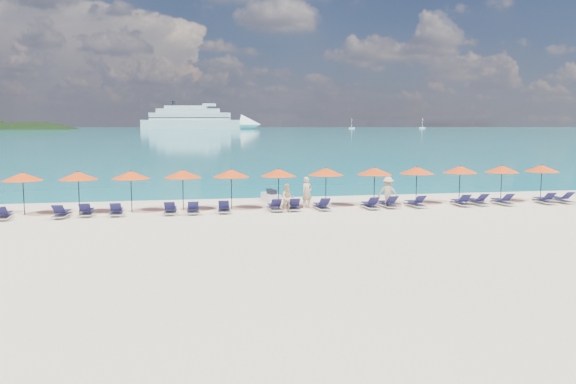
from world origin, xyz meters
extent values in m
plane|color=beige|center=(0.00, 0.00, 0.00)|extent=(1400.00, 1400.00, 0.00)
cube|color=#1FA9B2|center=(0.00, 660.00, 0.01)|extent=(1600.00, 1300.00, 0.01)
ellipsoid|color=black|center=(-150.00, 560.00, -35.00)|extent=(162.00, 126.00, 85.50)
cube|color=white|center=(4.84, 566.79, 4.67)|extent=(104.17, 44.13, 9.34)
cone|color=white|center=(64.50, 551.17, 4.67)|extent=(25.10, 25.10, 20.56)
cube|color=white|center=(3.03, 567.27, 13.08)|extent=(83.57, 36.20, 7.48)
cube|color=white|center=(1.22, 567.74, 18.69)|extent=(65.20, 29.71, 4.67)
cube|color=white|center=(-0.58, 568.22, 22.43)|extent=(44.60, 21.79, 3.27)
cube|color=black|center=(3.03, 567.27, 11.68)|extent=(84.62, 36.65, 0.84)
cube|color=black|center=(3.03, 567.27, 14.95)|extent=(82.53, 35.76, 0.84)
cylinder|color=black|center=(-13.06, 571.48, 26.17)|extent=(4.11, 4.11, 5.14)
cube|color=white|center=(177.36, 568.14, 0.83)|extent=(6.22, 2.07, 1.66)
cylinder|color=white|center=(177.36, 568.14, 6.22)|extent=(0.37, 0.37, 10.37)
cube|color=white|center=(264.58, 579.13, 0.89)|extent=(6.69, 2.23, 1.78)
cylinder|color=white|center=(264.58, 579.13, 6.69)|extent=(0.40, 0.40, 11.15)
cube|color=silver|center=(-0.09, 8.22, 0.26)|extent=(1.01, 2.12, 0.47)
cube|color=black|center=(-0.07, 8.05, 0.60)|extent=(0.53, 0.90, 0.30)
cylinder|color=black|center=(-0.15, 8.73, 0.72)|extent=(0.47, 0.11, 0.05)
imported|color=#DEB587|center=(1.47, 5.00, 0.89)|extent=(0.76, 0.64, 1.79)
imported|color=#DEB587|center=(0.12, 3.68, 0.78)|extent=(0.76, 0.45, 1.55)
imported|color=#DEB587|center=(6.02, 4.31, 0.89)|extent=(1.27, 0.98, 1.78)
cylinder|color=black|center=(-13.62, 5.46, 1.10)|extent=(0.05, 0.05, 2.20)
cone|color=#E53F0E|center=(-13.62, 5.46, 2.02)|extent=(2.10, 2.10, 0.42)
sphere|color=black|center=(-13.62, 5.46, 2.24)|extent=(0.08, 0.08, 0.08)
cylinder|color=black|center=(-10.88, 5.55, 1.10)|extent=(0.05, 0.05, 2.20)
cone|color=#E53F0E|center=(-10.88, 5.55, 2.02)|extent=(2.10, 2.10, 0.42)
sphere|color=black|center=(-10.88, 5.55, 2.24)|extent=(0.08, 0.08, 0.08)
cylinder|color=black|center=(-8.16, 5.47, 1.10)|extent=(0.05, 0.05, 2.20)
cone|color=#E53F0E|center=(-8.16, 5.47, 2.02)|extent=(2.10, 2.10, 0.42)
sphere|color=black|center=(-8.16, 5.47, 2.24)|extent=(0.08, 0.08, 0.08)
cylinder|color=black|center=(-5.42, 5.56, 1.10)|extent=(0.05, 0.05, 2.20)
cone|color=#E53F0E|center=(-5.42, 5.56, 2.02)|extent=(2.10, 2.10, 0.42)
sphere|color=black|center=(-5.42, 5.56, 2.24)|extent=(0.08, 0.08, 0.08)
cylinder|color=black|center=(-2.75, 5.46, 1.10)|extent=(0.05, 0.05, 2.20)
cone|color=#E53F0E|center=(-2.75, 5.46, 2.02)|extent=(2.10, 2.10, 0.42)
sphere|color=black|center=(-2.75, 5.46, 2.24)|extent=(0.08, 0.08, 0.08)
cylinder|color=black|center=(-0.09, 5.44, 1.10)|extent=(0.05, 0.05, 2.20)
cone|color=#E53F0E|center=(-0.09, 5.44, 2.02)|extent=(2.10, 2.10, 0.42)
sphere|color=black|center=(-0.09, 5.44, 2.24)|extent=(0.08, 0.08, 0.08)
cylinder|color=black|center=(2.72, 5.59, 1.10)|extent=(0.05, 0.05, 2.20)
cone|color=#E53F0E|center=(2.72, 5.59, 2.02)|extent=(2.10, 2.10, 0.42)
sphere|color=black|center=(2.72, 5.59, 2.24)|extent=(0.08, 0.08, 0.08)
cylinder|color=black|center=(5.59, 5.40, 1.10)|extent=(0.05, 0.05, 2.20)
cone|color=#E53F0E|center=(5.59, 5.40, 2.02)|extent=(2.10, 2.10, 0.42)
sphere|color=black|center=(5.59, 5.40, 2.24)|extent=(0.08, 0.08, 0.08)
cylinder|color=black|center=(8.27, 5.53, 1.10)|extent=(0.05, 0.05, 2.20)
cone|color=#E53F0E|center=(8.27, 5.53, 2.02)|extent=(2.10, 2.10, 0.42)
sphere|color=black|center=(8.27, 5.53, 2.24)|extent=(0.08, 0.08, 0.08)
cylinder|color=black|center=(11.06, 5.56, 1.10)|extent=(0.05, 0.05, 2.20)
cone|color=#E53F0E|center=(11.06, 5.56, 2.02)|extent=(2.10, 2.10, 0.42)
sphere|color=black|center=(11.06, 5.56, 2.24)|extent=(0.08, 0.08, 0.08)
cylinder|color=black|center=(13.75, 5.43, 1.10)|extent=(0.05, 0.05, 2.20)
cone|color=#E53F0E|center=(13.75, 5.43, 2.02)|extent=(2.10, 2.10, 0.42)
sphere|color=black|center=(13.75, 5.43, 2.24)|extent=(0.08, 0.08, 0.08)
cylinder|color=black|center=(16.48, 5.45, 1.10)|extent=(0.05, 0.05, 2.20)
cone|color=#E53F0E|center=(16.48, 5.45, 2.02)|extent=(2.10, 2.10, 0.42)
sphere|color=black|center=(16.48, 5.45, 2.24)|extent=(0.08, 0.08, 0.08)
cube|color=silver|center=(-14.25, 4.11, 0.14)|extent=(0.76, 1.75, 0.06)
cube|color=#16143F|center=(-14.27, 4.36, 0.30)|extent=(0.64, 1.14, 0.04)
cube|color=#16143F|center=(-14.20, 3.57, 0.55)|extent=(0.59, 0.58, 0.43)
cube|color=silver|center=(-11.51, 4.17, 0.14)|extent=(0.75, 1.74, 0.06)
cube|color=#16143F|center=(-11.49, 4.42, 0.30)|extent=(0.63, 1.14, 0.04)
cube|color=#16143F|center=(-11.55, 3.62, 0.55)|extent=(0.59, 0.58, 0.43)
cube|color=silver|center=(-10.35, 4.50, 0.14)|extent=(0.64, 1.71, 0.06)
cube|color=#16143F|center=(-10.35, 4.75, 0.30)|extent=(0.56, 1.11, 0.04)
cube|color=#16143F|center=(-10.34, 3.95, 0.55)|extent=(0.56, 0.54, 0.43)
cube|color=silver|center=(-8.84, 4.36, 0.14)|extent=(0.69, 1.72, 0.06)
cube|color=#16143F|center=(-8.85, 4.61, 0.30)|extent=(0.59, 1.12, 0.04)
cube|color=#16143F|center=(-8.82, 3.81, 0.55)|extent=(0.57, 0.56, 0.43)
cube|color=silver|center=(-6.09, 4.30, 0.14)|extent=(0.70, 1.73, 0.06)
cube|color=#16143F|center=(-6.07, 4.55, 0.30)|extent=(0.60, 1.13, 0.04)
cube|color=#16143F|center=(-6.11, 3.75, 0.55)|extent=(0.58, 0.56, 0.43)
cube|color=silver|center=(-4.91, 4.19, 0.14)|extent=(0.62, 1.70, 0.06)
cube|color=#16143F|center=(-4.91, 4.44, 0.30)|extent=(0.55, 1.10, 0.04)
cube|color=#16143F|center=(-4.91, 3.64, 0.55)|extent=(0.55, 0.54, 0.43)
cube|color=silver|center=(-3.26, 4.28, 0.14)|extent=(0.78, 1.75, 0.06)
cube|color=#16143F|center=(-3.24, 4.53, 0.30)|extent=(0.65, 1.15, 0.04)
cube|color=#16143F|center=(-3.32, 3.73, 0.55)|extent=(0.60, 0.59, 0.43)
cube|color=silver|center=(-0.49, 4.37, 0.14)|extent=(0.64, 1.71, 0.06)
cube|color=#16143F|center=(-0.50, 4.62, 0.30)|extent=(0.57, 1.11, 0.04)
cube|color=#16143F|center=(-0.49, 3.82, 0.55)|extent=(0.56, 0.54, 0.43)
cube|color=silver|center=(0.57, 4.42, 0.14)|extent=(0.73, 1.74, 0.06)
cube|color=#16143F|center=(0.58, 4.67, 0.30)|extent=(0.62, 1.13, 0.04)
cube|color=#16143F|center=(0.53, 3.87, 0.55)|extent=(0.58, 0.57, 0.43)
cube|color=silver|center=(2.15, 4.27, 0.14)|extent=(0.68, 1.72, 0.06)
cube|color=#16143F|center=(2.14, 4.52, 0.30)|extent=(0.59, 1.12, 0.04)
cube|color=#16143F|center=(2.17, 3.72, 0.55)|extent=(0.57, 0.55, 0.43)
cube|color=silver|center=(4.91, 4.14, 0.14)|extent=(0.65, 1.71, 0.06)
cube|color=#16143F|center=(4.90, 4.39, 0.30)|extent=(0.57, 1.11, 0.04)
cube|color=#16143F|center=(4.92, 3.59, 0.55)|extent=(0.56, 0.55, 0.43)
cube|color=silver|center=(6.06, 4.39, 0.14)|extent=(0.75, 1.74, 0.06)
cube|color=#16143F|center=(6.04, 4.64, 0.30)|extent=(0.64, 1.14, 0.04)
cube|color=#16143F|center=(6.11, 3.84, 0.55)|extent=(0.59, 0.58, 0.43)
cube|color=silver|center=(7.66, 4.26, 0.14)|extent=(0.76, 1.75, 0.06)
cube|color=#16143F|center=(7.64, 4.51, 0.30)|extent=(0.64, 1.14, 0.04)
cube|color=#16143F|center=(7.71, 3.71, 0.55)|extent=(0.59, 0.58, 0.43)
cube|color=silver|center=(10.48, 4.26, 0.14)|extent=(0.71, 1.73, 0.06)
cube|color=#16143F|center=(10.49, 4.51, 0.30)|extent=(0.61, 1.13, 0.04)
cube|color=#16143F|center=(10.45, 3.71, 0.55)|extent=(0.58, 0.56, 0.43)
cube|color=silver|center=(11.60, 4.40, 0.14)|extent=(0.76, 1.75, 0.06)
cube|color=#16143F|center=(11.58, 4.65, 0.30)|extent=(0.64, 1.14, 0.04)
cube|color=#16143F|center=(11.64, 3.85, 0.55)|extent=(0.59, 0.58, 0.43)
cube|color=silver|center=(13.11, 4.20, 0.14)|extent=(0.70, 1.73, 0.06)
cube|color=#16143F|center=(13.10, 4.45, 0.30)|extent=(0.60, 1.12, 0.04)
cube|color=#16143F|center=(13.14, 3.65, 0.55)|extent=(0.57, 0.56, 0.43)
cube|color=silver|center=(15.86, 4.18, 0.14)|extent=(0.77, 1.75, 0.06)
cube|color=#16143F|center=(15.88, 4.43, 0.30)|extent=(0.65, 1.15, 0.04)
cube|color=#16143F|center=(15.81, 3.64, 0.55)|extent=(0.60, 0.58, 0.43)
cube|color=silver|center=(17.08, 4.27, 0.14)|extent=(0.71, 1.73, 0.06)
cube|color=#16143F|center=(17.07, 4.52, 0.30)|extent=(0.61, 1.13, 0.04)
cube|color=#16143F|center=(17.11, 3.72, 0.55)|extent=(0.58, 0.56, 0.43)
camera|label=1|loc=(-5.40, -25.67, 4.72)|focal=35.00mm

